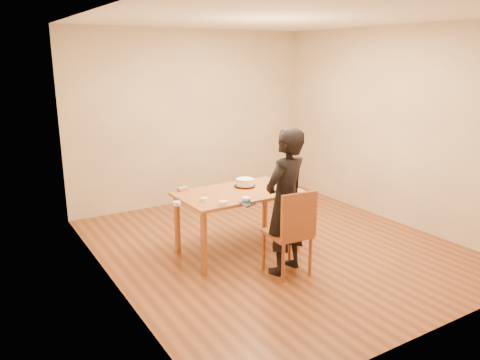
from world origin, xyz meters
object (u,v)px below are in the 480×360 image
dining_table (238,193)px  cake (245,182)px  dining_chair (287,233)px  cake_plate (245,186)px  person (285,202)px

dining_table → cake: size_ratio=6.39×
dining_table → dining_chair: size_ratio=3.34×
dining_table → cake: bearing=35.8°
cake → cake_plate: bearing=0.0°
dining_chair → dining_table: bearing=105.4°
dining_table → person: 0.75m
cake → person: 0.87m
dining_chair → cake: bearing=92.3°
cake_plate → dining_table: bearing=-143.3°
cake → person: size_ratio=0.14×
dining_chair → cake_plate: 0.96m
dining_chair → person: 0.35m
dining_chair → cake_plate: cake_plate is taller
dining_chair → cake: (0.04, 0.91, 0.35)m
cake → person: (-0.04, -0.87, -0.01)m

